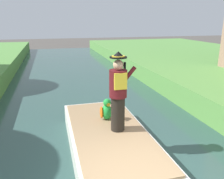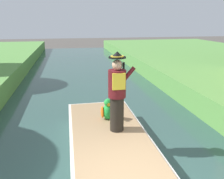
{
  "view_description": "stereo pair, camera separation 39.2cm",
  "coord_description": "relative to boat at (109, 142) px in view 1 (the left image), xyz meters",
  "views": [
    {
      "loc": [
        -1.22,
        -2.93,
        3.21
      ],
      "look_at": [
        0.16,
        2.22,
        1.61
      ],
      "focal_mm": 37.41,
      "sensor_mm": 36.0,
      "label": 1
    },
    {
      "loc": [
        -0.83,
        -3.01,
        3.21
      ],
      "look_at": [
        0.16,
        2.22,
        1.61
      ],
      "focal_mm": 37.41,
      "sensor_mm": 36.0,
      "label": 2
    }
  ],
  "objects": [
    {
      "name": "parrot_plush",
      "position": [
        0.1,
        0.66,
        0.55
      ],
      "size": [
        0.36,
        0.35,
        0.57
      ],
      "color": "green",
      "rests_on": "boat"
    },
    {
      "name": "boat",
      "position": [
        0.0,
        0.0,
        0.0
      ],
      "size": [
        1.8,
        4.2,
        0.61
      ],
      "color": "silver",
      "rests_on": "canal_water"
    },
    {
      "name": "person_pirate",
      "position": [
        0.21,
        -0.01,
        1.23
      ],
      "size": [
        0.61,
        0.42,
        1.85
      ],
      "rotation": [
        0.0,
        0.0,
        -0.1
      ],
      "color": "black",
      "rests_on": "boat"
    }
  ]
}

